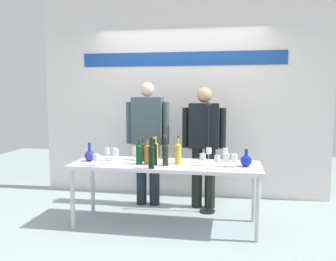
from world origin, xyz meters
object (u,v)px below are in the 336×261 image
wine_bottle_7 (165,148)px  microphone_stand (208,176)px  decanter_blue_left (90,155)px  wine_glass_left_3 (107,151)px  wine_glass_right_2 (234,158)px  wine_glass_right_4 (225,152)px  decanter_blue_right (246,161)px  presenter_left (148,136)px  wine_glass_left_4 (96,157)px  wine_glass_right_3 (209,151)px  wine_bottle_1 (139,153)px  wine_glass_left_2 (114,151)px  wine_glass_left_0 (134,151)px  presenter_right (204,140)px  wine_bottle_4 (151,155)px  wine_bottle_6 (178,153)px  wine_bottle_0 (147,154)px  wine_glass_right_1 (217,159)px  wine_glass_left_1 (116,152)px  wine_bottle_3 (155,151)px  wine_bottle_8 (165,154)px  wine_bottle_2 (154,153)px  wine_glass_right_0 (226,158)px  wine_glass_right_5 (203,157)px  wine_bottle_5 (143,151)px

wine_bottle_7 → microphone_stand: bearing=26.2°
decanter_blue_left → wine_glass_left_3: 0.22m
wine_glass_right_2 → wine_glass_right_4: 0.37m
decanter_blue_right → microphone_stand: size_ratio=0.14×
wine_glass_left_3 → presenter_left: bearing=65.1°
wine_glass_left_4 → wine_glass_right_3: size_ratio=0.91×
wine_glass_right_4 → presenter_left: bearing=157.3°
wine_bottle_1 → wine_glass_left_2: wine_bottle_1 is taller
wine_glass_right_3 → wine_glass_right_4: (0.20, -0.01, 0.00)m
presenter_left → wine_glass_left_0: size_ratio=11.09×
wine_bottle_7 → presenter_right: bearing=44.1°
wine_bottle_4 → wine_bottle_6: bearing=48.8°
wine_bottle_0 → wine_glass_right_1: (0.80, -0.14, -0.01)m
wine_glass_left_3 → wine_bottle_4: bearing=-27.3°
wine_bottle_4 → wine_glass_left_1: wine_bottle_4 is taller
wine_bottle_3 → wine_glass_left_3: size_ratio=1.84×
wine_bottle_6 → wine_glass_right_1: wine_bottle_6 is taller
presenter_left → wine_bottle_8: bearing=-64.4°
decanter_blue_right → wine_bottle_4: 1.05m
wine_bottle_7 → wine_glass_left_2: (-0.62, -0.11, -0.03)m
wine_bottle_1 → wine_glass_left_0: bearing=115.8°
wine_bottle_2 → wine_bottle_6: wine_bottle_6 is taller
wine_bottle_1 → wine_glass_right_3: wine_bottle_1 is taller
presenter_left → presenter_right: bearing=0.0°
decanter_blue_left → wine_glass_right_0: (1.62, -0.04, 0.03)m
wine_bottle_0 → wine_bottle_8: size_ratio=0.91×
wine_glass_right_0 → wine_glass_right_5: size_ratio=1.04×
wine_glass_left_1 → wine_bottle_0: bearing=-16.4°
wine_bottle_0 → wine_glass_left_1: bearing=163.6°
wine_bottle_1 → wine_bottle_5: (-0.01, 0.20, -0.01)m
wine_bottle_6 → wine_bottle_7: 0.37m
wine_glass_left_1 → wine_glass_right_3: wine_glass_right_3 is taller
wine_bottle_4 → wine_glass_right_2: 0.91m
wine_glass_left_0 → microphone_stand: bearing=23.1°
wine_bottle_3 → wine_glass_left_2: size_ratio=2.18×
decanter_blue_right → wine_glass_right_5: bearing=-173.7°
wine_bottle_4 → wine_glass_right_2: bearing=14.2°
wine_glass_left_2 → wine_glass_right_1: size_ratio=0.89×
wine_bottle_8 → wine_glass_left_0: (-0.44, 0.28, -0.03)m
presenter_left → wine_bottle_6: 0.92m
wine_bottle_6 → wine_glass_right_0: size_ratio=2.19×
wine_bottle_2 → wine_bottle_6: size_ratio=0.97×
wine_bottle_0 → wine_glass_right_4: (0.88, 0.36, -0.01)m
wine_bottle_5 → wine_glass_left_4: bearing=-138.8°
wine_bottle_2 → wine_bottle_3: (-0.02, 0.18, -0.01)m
wine_bottle_4 → wine_glass_left_4: bearing=178.6°
wine_glass_right_4 → wine_bottle_6: bearing=-150.8°
wine_bottle_2 → wine_bottle_6: (0.26, 0.09, -0.01)m
wine_bottle_4 → presenter_right: bearing=64.5°
wine_bottle_6 → wine_glass_right_4: size_ratio=2.10×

